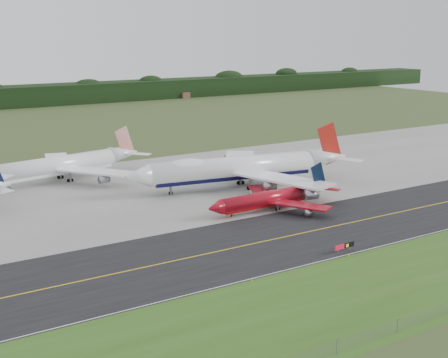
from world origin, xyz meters
TOP-DOWN VIEW (x-y plane):
  - ground at (0.00, 0.00)m, footprint 600.00×600.00m
  - grass_verge at (0.00, -35.00)m, footprint 400.00×30.00m
  - taxiway at (0.00, -4.00)m, footprint 400.00×32.00m
  - apron at (0.00, 51.00)m, footprint 400.00×78.00m
  - taxiway_centreline at (0.00, -4.00)m, footprint 400.00×0.40m
  - taxiway_edge_line at (0.00, -19.50)m, footprint 400.00×0.25m
  - horizon_treeline at (0.00, 273.76)m, footprint 700.00×25.00m
  - jet_ba_747 at (11.68, 37.74)m, footprint 68.40×56.06m
  - jet_red_737 at (6.15, 15.29)m, footprint 37.61×30.72m
  - jet_star_tail at (-28.06, 73.50)m, footprint 53.45×44.12m
  - taxiway_sign at (-0.51, -17.99)m, footprint 5.29×0.53m
  - edge_marker_left at (-25.12, -20.50)m, footprint 0.16×0.16m
  - edge_marker_center at (-1.65, -20.50)m, footprint 0.16×0.16m

SIDE VIEW (x-z plane):
  - ground at x=0.00m, z-range 0.00..0.00m
  - grass_verge at x=0.00m, z-range 0.00..0.01m
  - apron at x=0.00m, z-range 0.00..0.01m
  - taxiway at x=0.00m, z-range 0.00..0.02m
  - taxiway_centreline at x=0.00m, z-range 0.03..0.03m
  - taxiway_edge_line at x=0.00m, z-range 0.03..0.03m
  - edge_marker_left at x=-25.12m, z-range 0.00..0.50m
  - edge_marker_center at x=-1.65m, z-range 0.00..0.50m
  - taxiway_sign at x=-0.51m, z-range 0.36..2.12m
  - jet_red_737 at x=6.15m, z-range -2.27..7.90m
  - jet_star_tail at x=-28.06m, z-range -2.36..11.79m
  - horizon_treeline at x=0.00m, z-range -0.53..11.47m
  - jet_ba_747 at x=11.68m, z-range -2.75..14.47m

